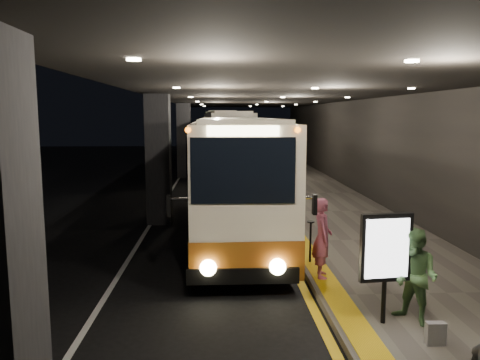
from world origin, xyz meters
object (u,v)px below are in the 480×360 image
object	(u,v)px
bag_polka	(435,334)
info_sign	(386,250)
passenger_waiting_green	(415,276)
coach_second	(226,143)
coach_main	(234,180)
stanchion_post	(310,242)
passenger_boarding	(322,238)
coach_third	(222,135)

from	to	relation	value
bag_polka	info_sign	size ratio (longest dim) A/B	0.19
passenger_waiting_green	coach_second	bearing A→B (deg)	151.47
coach_main	bag_polka	world-z (taller)	coach_main
coach_main	info_sign	bearing A→B (deg)	-72.41
coach_second	bag_polka	size ratio (longest dim) A/B	33.56
passenger_waiting_green	stanchion_post	bearing A→B (deg)	163.10
coach_second	passenger_boarding	size ratio (longest dim) A/B	6.93
coach_main	passenger_boarding	distance (m)	5.04
coach_third	passenger_boarding	xyz separation A→B (m)	(1.89, -33.31, -0.87)
coach_third	info_sign	distance (m)	35.74
passenger_waiting_green	stanchion_post	xyz separation A→B (m)	(-1.13, 3.40, -0.32)
coach_second	bag_polka	bearing A→B (deg)	-87.01
passenger_boarding	passenger_waiting_green	size ratio (longest dim) A/B	1.07
passenger_boarding	info_sign	size ratio (longest dim) A/B	0.92
coach_second	info_sign	distance (m)	24.14
info_sign	stanchion_post	distance (m)	3.52
coach_main	bag_polka	bearing A→B (deg)	-70.65
passenger_boarding	passenger_waiting_green	world-z (taller)	passenger_boarding
bag_polka	coach_third	bearing A→B (deg)	94.68
coach_main	bag_polka	size ratio (longest dim) A/B	30.93
passenger_waiting_green	passenger_boarding	bearing A→B (deg)	169.24
coach_main	stanchion_post	distance (m)	4.16
coach_third	bag_polka	distance (m)	36.61
info_sign	passenger_waiting_green	bearing A→B (deg)	-8.72
passenger_boarding	passenger_waiting_green	distance (m)	2.60
bag_polka	info_sign	distance (m)	1.48
stanchion_post	bag_polka	bearing A→B (deg)	-74.72
coach_main	passenger_boarding	bearing A→B (deg)	-69.93
coach_third	bag_polka	world-z (taller)	coach_third
coach_third	passenger_boarding	distance (m)	33.37
passenger_boarding	passenger_waiting_green	bearing A→B (deg)	-149.81
bag_polka	coach_main	bearing A→B (deg)	110.22
bag_polka	stanchion_post	size ratio (longest dim) A/B	0.36
coach_main	coach_second	distance (m)	17.02
bag_polka	stanchion_post	bearing A→B (deg)	105.28
passenger_boarding	bag_polka	xyz separation A→B (m)	(1.09, -3.15, -0.70)
passenger_waiting_green	info_sign	distance (m)	0.70
coach_main	coach_second	world-z (taller)	coach_second
info_sign	bag_polka	bearing A→B (deg)	-62.88
coach_second	stanchion_post	world-z (taller)	coach_second
coach_third	stanchion_post	distance (m)	32.35
passenger_waiting_green	info_sign	bearing A→B (deg)	-127.26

